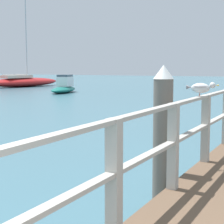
% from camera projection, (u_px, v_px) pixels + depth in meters
% --- Properties ---
extents(dock_piling_near, '(0.29, 0.29, 2.05)m').
position_uv_depth(dock_piling_near, '(163.00, 136.00, 5.66)').
color(dock_piling_near, '#6B6056').
rests_on(dock_piling_near, ground_plane).
extents(seagull_foreground, '(0.48, 0.21, 0.21)m').
position_uv_depth(seagull_foreground, '(201.00, 87.00, 5.91)').
color(seagull_foreground, white).
rests_on(seagull_foreground, pier_railing).
extents(boat_0, '(2.70, 4.65, 1.39)m').
position_uv_depth(boat_0, '(64.00, 87.00, 30.74)').
color(boat_0, '#197266').
rests_on(boat_0, ground_plane).
extents(boat_2, '(4.08, 9.13, 9.55)m').
position_uv_depth(boat_2, '(23.00, 82.00, 39.62)').
color(boat_2, red).
rests_on(boat_2, ground_plane).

